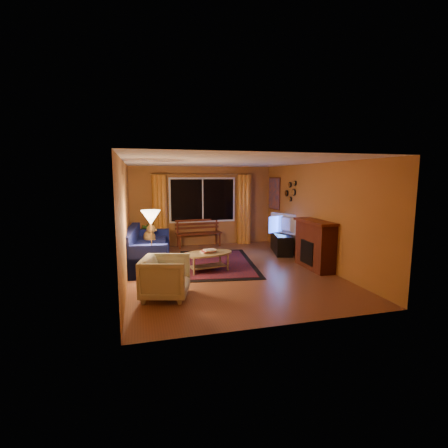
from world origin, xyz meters
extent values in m
cube|color=brown|center=(0.00, 0.00, -0.01)|extent=(4.50, 6.00, 0.02)
cube|color=white|center=(0.00, 0.00, 2.51)|extent=(4.50, 6.00, 0.02)
cube|color=#B37033|center=(0.00, 3.01, 1.25)|extent=(4.50, 0.02, 2.50)
cube|color=#B37033|center=(-2.26, 0.00, 1.25)|extent=(0.02, 6.00, 2.50)
cube|color=#B37033|center=(2.26, 0.00, 1.25)|extent=(0.02, 6.00, 2.50)
cube|color=black|center=(0.00, 2.94, 1.45)|extent=(2.00, 0.02, 1.30)
cylinder|color=#BF8C3F|center=(0.00, 2.90, 2.25)|extent=(3.20, 0.03, 0.03)
cylinder|color=orange|center=(-1.35, 2.88, 1.12)|extent=(0.36, 0.36, 2.24)
cylinder|color=orange|center=(1.35, 2.88, 1.12)|extent=(0.36, 0.36, 2.24)
cube|color=#511E0D|center=(-0.17, 2.75, 0.21)|extent=(1.45, 0.54, 0.43)
imported|color=#235B1E|center=(-1.77, 2.38, 0.40)|extent=(0.53, 0.53, 0.80)
cube|color=#0D1348|center=(-1.78, 0.83, 0.47)|extent=(1.22, 2.39, 0.93)
imported|color=beige|center=(-1.54, -1.43, 0.42)|extent=(0.94, 0.98, 0.83)
cylinder|color=#BF8C3F|center=(-1.73, -0.31, 0.74)|extent=(0.27, 0.27, 1.48)
cube|color=maroon|center=(-0.11, 0.62, 0.01)|extent=(2.21, 3.12, 0.02)
cylinder|color=tan|center=(-0.47, 0.01, 0.22)|extent=(1.40, 1.40, 0.44)
cube|color=black|center=(2.00, 1.36, 0.27)|extent=(0.76, 1.38, 0.55)
imported|color=black|center=(2.00, 1.36, 0.84)|extent=(0.53, 0.97, 0.58)
cube|color=maroon|center=(2.05, -0.40, 0.55)|extent=(0.40, 1.20, 1.10)
cube|color=#CF5920|center=(2.22, 2.45, 1.65)|extent=(0.04, 0.76, 0.96)
camera|label=1|loc=(-1.96, -7.14, 2.16)|focal=26.00mm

